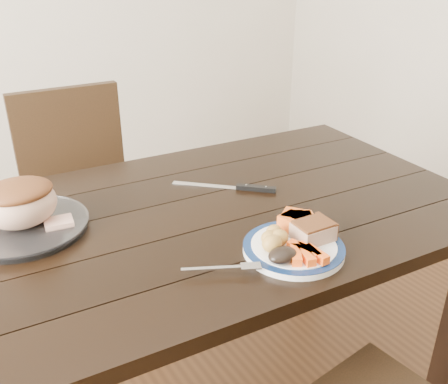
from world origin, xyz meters
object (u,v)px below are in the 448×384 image
chair_far (83,195)px  serving_platter (25,228)px  roast_joint (20,204)px  fork (227,268)px  pork_slice (313,232)px  carving_knife (243,187)px  dining_table (196,241)px  dinner_plate (294,249)px

chair_far → serving_platter: size_ratio=2.94×
serving_platter → roast_joint: (0.00, 0.00, 0.07)m
fork → chair_far: bearing=118.1°
roast_joint → chair_far: bearing=61.7°
chair_far → roast_joint: (-0.32, -0.59, 0.30)m
pork_slice → fork: bearing=178.2°
fork → carving_knife: 0.45m
dining_table → serving_platter: size_ratio=5.27×
chair_far → carving_knife: (0.30, -0.69, 0.23)m
dining_table → chair_far: 0.76m
carving_knife → serving_platter: bearing=-145.1°
dining_table → serving_platter: serving_platter is taller
pork_slice → fork: size_ratio=0.55×
chair_far → dining_table: bearing=101.1°
dining_table → serving_platter: bearing=160.2°
dining_table → fork: (-0.09, -0.30, 0.11)m
dinner_plate → roast_joint: roast_joint is taller
pork_slice → carving_knife: bearing=83.7°
roast_joint → serving_platter: bearing=0.0°
dining_table → fork: size_ratio=10.01×
serving_platter → fork: fork is taller
dinner_plate → carving_knife: bearing=75.1°
roast_joint → dining_table: bearing=-19.8°
chair_far → pork_slice: size_ratio=10.23×
serving_platter → pork_slice: 0.73m
roast_joint → carving_knife: roast_joint is taller
chair_far → roast_joint: chair_far is taller
dinner_plate → serving_platter: size_ratio=0.77×
dining_table → serving_platter: (-0.42, 0.15, 0.10)m
dinner_plate → pork_slice: pork_slice is taller
dinner_plate → pork_slice: (0.05, -0.00, 0.03)m
dining_table → dinner_plate: size_ratio=6.84×
serving_platter → roast_joint: roast_joint is taller
dinner_plate → dining_table: bearing=108.7°
serving_platter → dining_table: bearing=-19.8°
serving_platter → carving_knife: serving_platter is taller
dinner_plate → chair_far: bearing=101.2°
fork → roast_joint: 0.56m
chair_far → serving_platter: 0.71m
chair_far → pork_slice: chair_far is taller
roast_joint → fork: bearing=-53.1°
serving_platter → carving_knife: (0.61, -0.10, -0.00)m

